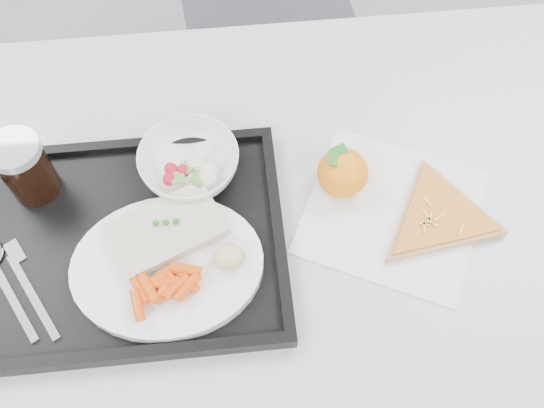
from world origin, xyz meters
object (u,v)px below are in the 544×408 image
object	(u,v)px
dinner_plate	(168,266)
salad_bowl	(189,163)
cola_glass	(25,167)
table	(262,237)
tray	(130,243)
tangerine	(343,173)
pizza_slice	(438,217)

from	to	relation	value
dinner_plate	salad_bowl	distance (m)	0.17
dinner_plate	cola_glass	world-z (taller)	cola_glass
table	salad_bowl	xyz separation A→B (m)	(-0.10, 0.08, 0.11)
tray	salad_bowl	world-z (taller)	salad_bowl
tangerine	pizza_slice	distance (m)	0.16
tray	pizza_slice	size ratio (longest dim) A/B	1.44
table	tray	world-z (taller)	tray
salad_bowl	pizza_slice	distance (m)	0.38
table	pizza_slice	world-z (taller)	pizza_slice
tray	dinner_plate	bearing A→B (deg)	-40.61
pizza_slice	cola_glass	bearing A→B (deg)	169.55
salad_bowl	tangerine	xyz separation A→B (m)	(0.23, -0.04, -0.00)
table	cola_glass	world-z (taller)	cola_glass
tangerine	pizza_slice	bearing A→B (deg)	-29.41
salad_bowl	cola_glass	world-z (taller)	cola_glass
cola_glass	pizza_slice	world-z (taller)	cola_glass
table	dinner_plate	bearing A→B (deg)	-150.88
salad_bowl	cola_glass	distance (m)	0.24
cola_glass	table	bearing A→B (deg)	-13.14
dinner_plate	salad_bowl	world-z (taller)	salad_bowl
tray	dinner_plate	distance (m)	0.08
table	cola_glass	distance (m)	0.37
cola_glass	tangerine	bearing A→B (deg)	-4.23
dinner_plate	tangerine	world-z (taller)	tangerine
tray	salad_bowl	size ratio (longest dim) A/B	2.96
cola_glass	tangerine	world-z (taller)	cola_glass
cola_glass	tangerine	distance (m)	0.46
cola_glass	dinner_plate	bearing A→B (deg)	-38.38
cola_glass	pizza_slice	distance (m)	0.61
pizza_slice	dinner_plate	bearing A→B (deg)	-173.61
salad_bowl	pizza_slice	world-z (taller)	salad_bowl
salad_bowl	tray	bearing A→B (deg)	-130.27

